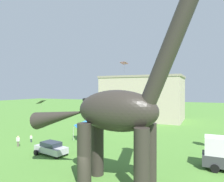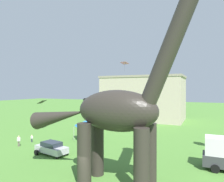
{
  "view_description": "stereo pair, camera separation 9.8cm",
  "coord_description": "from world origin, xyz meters",
  "px_view_note": "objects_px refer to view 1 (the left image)",
  "views": [
    {
      "loc": [
        8.24,
        -12.75,
        7.92
      ],
      "look_at": [
        0.98,
        3.23,
        7.75
      ],
      "focal_mm": 33.11,
      "sensor_mm": 36.0,
      "label": 1
    },
    {
      "loc": [
        8.33,
        -12.71,
        7.92
      ],
      "look_at": [
        0.98,
        3.23,
        7.75
      ],
      "focal_mm": 33.11,
      "sensor_mm": 36.0,
      "label": 2
    }
  ],
  "objects_px": {
    "person_vendor_side": "(31,138)",
    "kite_mid_center": "(124,63)",
    "festival_canopy_tent": "(86,123)",
    "kite_high_right": "(41,102)",
    "person_far_spectator": "(85,145)",
    "dinosaur_sculpture": "(116,111)",
    "parked_sedan_left": "(51,148)",
    "person_near_flyer": "(18,140)",
    "kite_trailing": "(88,100)"
  },
  "relations": [
    {
      "from": "person_far_spectator",
      "to": "kite_mid_center",
      "type": "bearing_deg",
      "value": -64.63
    },
    {
      "from": "dinosaur_sculpture",
      "to": "person_vendor_side",
      "type": "xyz_separation_m",
      "value": [
        -16.9,
        7.27,
        -5.47
      ]
    },
    {
      "from": "parked_sedan_left",
      "to": "kite_trailing",
      "type": "xyz_separation_m",
      "value": [
        -4.25,
        15.54,
        5.03
      ]
    },
    {
      "from": "dinosaur_sculpture",
      "to": "person_far_spectator",
      "type": "relative_size",
      "value": 9.94
    },
    {
      "from": "festival_canopy_tent",
      "to": "kite_high_right",
      "type": "bearing_deg",
      "value": 170.83
    },
    {
      "from": "parked_sedan_left",
      "to": "person_vendor_side",
      "type": "distance_m",
      "value": 7.5
    },
    {
      "from": "person_near_flyer",
      "to": "kite_mid_center",
      "type": "height_order",
      "value": "kite_mid_center"
    },
    {
      "from": "dinosaur_sculpture",
      "to": "kite_high_right",
      "type": "height_order",
      "value": "dinosaur_sculpture"
    },
    {
      "from": "parked_sedan_left",
      "to": "dinosaur_sculpture",
      "type": "bearing_deg",
      "value": -11.13
    },
    {
      "from": "dinosaur_sculpture",
      "to": "kite_trailing",
      "type": "distance_m",
      "value": 24.23
    },
    {
      "from": "person_vendor_side",
      "to": "person_near_flyer",
      "type": "relative_size",
      "value": 0.73
    },
    {
      "from": "parked_sedan_left",
      "to": "kite_mid_center",
      "type": "distance_m",
      "value": 16.31
    },
    {
      "from": "parked_sedan_left",
      "to": "kite_mid_center",
      "type": "bearing_deg",
      "value": 73.13
    },
    {
      "from": "person_vendor_side",
      "to": "dinosaur_sculpture",
      "type": "bearing_deg",
      "value": 57.49
    },
    {
      "from": "person_vendor_side",
      "to": "person_far_spectator",
      "type": "xyz_separation_m",
      "value": [
        10.2,
        -1.32,
        0.37
      ]
    },
    {
      "from": "kite_high_right",
      "to": "dinosaur_sculpture",
      "type": "bearing_deg",
      "value": -33.06
    },
    {
      "from": "person_near_flyer",
      "to": "kite_trailing",
      "type": "xyz_separation_m",
      "value": [
        2.25,
        14.69,
        4.93
      ]
    },
    {
      "from": "person_vendor_side",
      "to": "festival_canopy_tent",
      "type": "height_order",
      "value": "festival_canopy_tent"
    },
    {
      "from": "dinosaur_sculpture",
      "to": "festival_canopy_tent",
      "type": "bearing_deg",
      "value": 125.71
    },
    {
      "from": "person_vendor_side",
      "to": "kite_high_right",
      "type": "xyz_separation_m",
      "value": [
        -4.15,
        6.43,
        4.84
      ]
    },
    {
      "from": "person_near_flyer",
      "to": "kite_mid_center",
      "type": "bearing_deg",
      "value": -133.88
    },
    {
      "from": "kite_mid_center",
      "to": "kite_trailing",
      "type": "bearing_deg",
      "value": 152.81
    },
    {
      "from": "kite_high_right",
      "to": "person_far_spectator",
      "type": "bearing_deg",
      "value": -28.38
    },
    {
      "from": "dinosaur_sculpture",
      "to": "person_far_spectator",
      "type": "height_order",
      "value": "dinosaur_sculpture"
    },
    {
      "from": "festival_canopy_tent",
      "to": "kite_mid_center",
      "type": "relative_size",
      "value": 2.0
    },
    {
      "from": "dinosaur_sculpture",
      "to": "kite_mid_center",
      "type": "bearing_deg",
      "value": 103.46
    },
    {
      "from": "person_far_spectator",
      "to": "kite_trailing",
      "type": "height_order",
      "value": "kite_trailing"
    },
    {
      "from": "dinosaur_sculpture",
      "to": "kite_mid_center",
      "type": "height_order",
      "value": "dinosaur_sculpture"
    },
    {
      "from": "person_vendor_side",
      "to": "kite_mid_center",
      "type": "xyz_separation_m",
      "value": [
        12.02,
        7.24,
        11.32
      ]
    },
    {
      "from": "dinosaur_sculpture",
      "to": "parked_sedan_left",
      "type": "distance_m",
      "value": 12.16
    },
    {
      "from": "person_far_spectator",
      "to": "festival_canopy_tent",
      "type": "distance_m",
      "value": 7.21
    },
    {
      "from": "person_near_flyer",
      "to": "festival_canopy_tent",
      "type": "height_order",
      "value": "festival_canopy_tent"
    },
    {
      "from": "kite_high_right",
      "to": "kite_trailing",
      "type": "height_order",
      "value": "kite_trailing"
    },
    {
      "from": "kite_mid_center",
      "to": "person_near_flyer",
      "type": "bearing_deg",
      "value": -140.44
    },
    {
      "from": "person_near_flyer",
      "to": "festival_canopy_tent",
      "type": "bearing_deg",
      "value": -124.75
    },
    {
      "from": "person_near_flyer",
      "to": "kite_trailing",
      "type": "bearing_deg",
      "value": -92.15
    },
    {
      "from": "dinosaur_sculpture",
      "to": "kite_high_right",
      "type": "bearing_deg",
      "value": 141.81
    },
    {
      "from": "dinosaur_sculpture",
      "to": "kite_high_right",
      "type": "relative_size",
      "value": 7.23
    },
    {
      "from": "dinosaur_sculpture",
      "to": "person_vendor_side",
      "type": "relative_size",
      "value": 15.58
    },
    {
      "from": "person_far_spectator",
      "to": "festival_canopy_tent",
      "type": "xyz_separation_m",
      "value": [
        -3.65,
        6.03,
        1.51
      ]
    },
    {
      "from": "parked_sedan_left",
      "to": "festival_canopy_tent",
      "type": "bearing_deg",
      "value": 100.8
    },
    {
      "from": "kite_high_right",
      "to": "kite_trailing",
      "type": "xyz_separation_m",
      "value": [
        6.59,
        5.73,
        0.33
      ]
    },
    {
      "from": "person_far_spectator",
      "to": "kite_high_right",
      "type": "xyz_separation_m",
      "value": [
        -14.35,
        7.75,
        4.47
      ]
    },
    {
      "from": "parked_sedan_left",
      "to": "person_near_flyer",
      "type": "bearing_deg",
      "value": -177.67
    },
    {
      "from": "person_near_flyer",
      "to": "kite_trailing",
      "type": "relative_size",
      "value": 0.61
    },
    {
      "from": "dinosaur_sculpture",
      "to": "parked_sedan_left",
      "type": "relative_size",
      "value": 3.82
    },
    {
      "from": "kite_mid_center",
      "to": "parked_sedan_left",
      "type": "bearing_deg",
      "value": -116.63
    },
    {
      "from": "person_vendor_side",
      "to": "kite_mid_center",
      "type": "bearing_deg",
      "value": 111.85
    },
    {
      "from": "person_vendor_side",
      "to": "kite_high_right",
      "type": "height_order",
      "value": "kite_high_right"
    },
    {
      "from": "person_vendor_side",
      "to": "person_far_spectator",
      "type": "relative_size",
      "value": 0.64
    }
  ]
}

